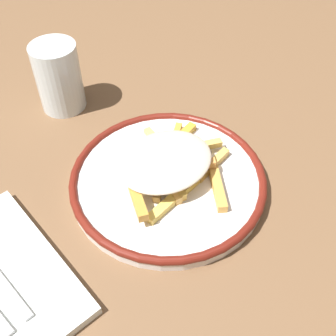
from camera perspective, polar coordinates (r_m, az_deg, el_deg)
name	(u,v)px	position (r m, az deg, el deg)	size (l,w,h in m)	color
ground_plane	(168,185)	(0.59, 0.00, -2.41)	(2.60, 2.60, 0.00)	brown
plate	(168,180)	(0.59, 0.00, -1.65)	(0.28, 0.28, 0.02)	white
fries_heap	(169,164)	(0.57, 0.20, 0.58)	(0.18, 0.19, 0.04)	#EDB356
water_glass	(59,77)	(0.71, -14.75, 11.92)	(0.07, 0.07, 0.11)	silver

